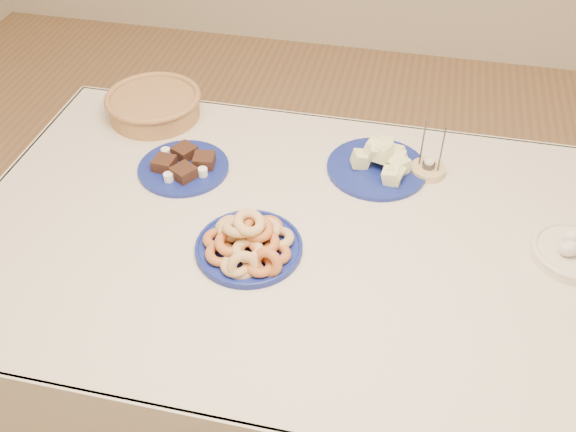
{
  "coord_description": "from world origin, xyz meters",
  "views": [
    {
      "loc": [
        0.25,
        -1.17,
        1.88
      ],
      "look_at": [
        0.0,
        -0.05,
        0.85
      ],
      "focal_mm": 40.0,
      "sensor_mm": 36.0,
      "label": 1
    }
  ],
  "objects_px": {
    "brownie_plate": "(184,166)",
    "dining_table": "(292,261)",
    "candle_holder": "(428,169)",
    "egg_bowl": "(575,251)",
    "wicker_basket": "(154,105)",
    "donut_platter": "(249,243)",
    "melon_plate": "(381,163)"
  },
  "relations": [
    {
      "from": "dining_table",
      "to": "donut_platter",
      "type": "height_order",
      "value": "donut_platter"
    },
    {
      "from": "dining_table",
      "to": "brownie_plate",
      "type": "bearing_deg",
      "value": 152.41
    },
    {
      "from": "melon_plate",
      "to": "brownie_plate",
      "type": "relative_size",
      "value": 1.18
    },
    {
      "from": "egg_bowl",
      "to": "donut_platter",
      "type": "bearing_deg",
      "value": -168.9
    },
    {
      "from": "brownie_plate",
      "to": "wicker_basket",
      "type": "height_order",
      "value": "wicker_basket"
    },
    {
      "from": "wicker_basket",
      "to": "donut_platter",
      "type": "bearing_deg",
      "value": -49.25
    },
    {
      "from": "dining_table",
      "to": "egg_bowl",
      "type": "relative_size",
      "value": 6.35
    },
    {
      "from": "brownie_plate",
      "to": "wicker_basket",
      "type": "relative_size",
      "value": 1.0
    },
    {
      "from": "dining_table",
      "to": "melon_plate",
      "type": "distance_m",
      "value": 0.39
    },
    {
      "from": "dining_table",
      "to": "melon_plate",
      "type": "relative_size",
      "value": 4.62
    },
    {
      "from": "donut_platter",
      "to": "wicker_basket",
      "type": "bearing_deg",
      "value": 130.75
    },
    {
      "from": "donut_platter",
      "to": "egg_bowl",
      "type": "relative_size",
      "value": 1.22
    },
    {
      "from": "dining_table",
      "to": "wicker_basket",
      "type": "bearing_deg",
      "value": 141.31
    },
    {
      "from": "donut_platter",
      "to": "wicker_basket",
      "type": "distance_m",
      "value": 0.69
    },
    {
      "from": "melon_plate",
      "to": "candle_holder",
      "type": "xyz_separation_m",
      "value": [
        0.13,
        0.02,
        -0.01
      ]
    },
    {
      "from": "egg_bowl",
      "to": "wicker_basket",
      "type": "bearing_deg",
      "value": 163.19
    },
    {
      "from": "melon_plate",
      "to": "donut_platter",
      "type": "bearing_deg",
      "value": -124.97
    },
    {
      "from": "dining_table",
      "to": "donut_platter",
      "type": "relative_size",
      "value": 5.18
    },
    {
      "from": "candle_holder",
      "to": "egg_bowl",
      "type": "relative_size",
      "value": 0.61
    },
    {
      "from": "candle_holder",
      "to": "melon_plate",
      "type": "bearing_deg",
      "value": -173.22
    },
    {
      "from": "candle_holder",
      "to": "egg_bowl",
      "type": "height_order",
      "value": "candle_holder"
    },
    {
      "from": "brownie_plate",
      "to": "egg_bowl",
      "type": "distance_m",
      "value": 1.06
    },
    {
      "from": "donut_platter",
      "to": "melon_plate",
      "type": "bearing_deg",
      "value": 55.03
    },
    {
      "from": "melon_plate",
      "to": "egg_bowl",
      "type": "xyz_separation_m",
      "value": [
        0.5,
        -0.25,
        -0.0
      ]
    },
    {
      "from": "dining_table",
      "to": "brownie_plate",
      "type": "distance_m",
      "value": 0.42
    },
    {
      "from": "donut_platter",
      "to": "brownie_plate",
      "type": "height_order",
      "value": "donut_platter"
    },
    {
      "from": "brownie_plate",
      "to": "dining_table",
      "type": "bearing_deg",
      "value": -27.59
    },
    {
      "from": "egg_bowl",
      "to": "melon_plate",
      "type": "bearing_deg",
      "value": 153.8
    },
    {
      "from": "donut_platter",
      "to": "candle_holder",
      "type": "distance_m",
      "value": 0.58
    },
    {
      "from": "candle_holder",
      "to": "wicker_basket",
      "type": "bearing_deg",
      "value": 172.73
    },
    {
      "from": "brownie_plate",
      "to": "candle_holder",
      "type": "relative_size",
      "value": 1.9
    },
    {
      "from": "dining_table",
      "to": "egg_bowl",
      "type": "xyz_separation_m",
      "value": [
        0.69,
        0.06,
        0.13
      ]
    }
  ]
}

